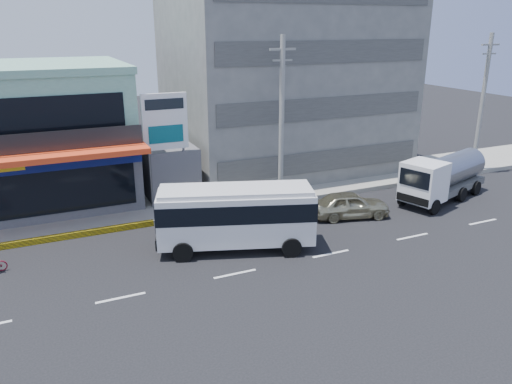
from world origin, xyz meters
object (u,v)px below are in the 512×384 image
(billboard, at_px, (165,128))
(sedan, at_px, (350,205))
(utility_pole_far, at_px, (482,104))
(tanker_truck, at_px, (442,177))
(minibus, at_px, (236,213))
(utility_pole_near, at_px, (282,121))
(shop_building, at_px, (23,139))
(concrete_building, at_px, (284,75))
(satellite_dish, at_px, (167,144))

(billboard, distance_m, sedan, 11.41)
(utility_pole_far, xyz_separation_m, tanker_truck, (-6.52, -3.55, -3.62))
(minibus, bearing_deg, utility_pole_near, 45.10)
(utility_pole_far, height_order, minibus, utility_pole_far)
(shop_building, bearing_deg, concrete_building, 3.35)
(minibus, bearing_deg, concrete_building, 54.55)
(satellite_dish, relative_size, utility_pole_far, 0.15)
(shop_building, bearing_deg, minibus, -51.77)
(utility_pole_far, bearing_deg, sedan, -164.61)
(concrete_building, distance_m, satellite_dish, 11.30)
(sedan, relative_size, tanker_truck, 0.59)
(satellite_dish, xyz_separation_m, minibus, (1.06, -8.56, -1.70))
(concrete_building, bearing_deg, shop_building, -176.65)
(minibus, xyz_separation_m, tanker_truck, (14.42, 1.41, -0.35))
(billboard, height_order, tanker_truck, billboard)
(utility_pole_far, distance_m, sedan, 14.59)
(satellite_dish, bearing_deg, tanker_truck, -24.78)
(shop_building, bearing_deg, utility_pole_near, -25.06)
(shop_building, distance_m, tanker_truck, 25.68)
(shop_building, distance_m, sedan, 19.76)
(utility_pole_near, distance_m, sedan, 6.29)
(sedan, bearing_deg, concrete_building, 7.41)
(shop_building, height_order, utility_pole_near, utility_pole_near)
(shop_building, xyz_separation_m, tanker_truck, (23.48, -10.09, -2.47))
(shop_building, height_order, minibus, shop_building)
(satellite_dish, height_order, utility_pole_far, utility_pole_far)
(sedan, bearing_deg, utility_pole_far, -60.05)
(concrete_building, relative_size, satellite_dish, 10.67)
(concrete_building, relative_size, utility_pole_far, 1.60)
(concrete_building, height_order, billboard, concrete_building)
(concrete_building, height_order, tanker_truck, concrete_building)
(satellite_dish, distance_m, sedan, 11.61)
(concrete_building, height_order, utility_pole_far, concrete_building)
(minibus, bearing_deg, shop_building, 128.23)
(minibus, distance_m, sedan, 7.71)
(utility_pole_far, bearing_deg, tanker_truck, -151.43)
(tanker_truck, bearing_deg, concrete_building, 116.19)
(utility_pole_far, bearing_deg, concrete_building, 147.65)
(billboard, bearing_deg, minibus, -76.99)
(utility_pole_near, xyz_separation_m, tanker_truck, (9.48, -3.55, -3.62))
(utility_pole_far, distance_m, minibus, 21.76)
(concrete_building, bearing_deg, minibus, -125.45)
(utility_pole_far, bearing_deg, shop_building, 167.69)
(shop_building, xyz_separation_m, minibus, (9.06, -11.50, -2.12))
(shop_building, distance_m, minibus, 14.79)
(concrete_building, bearing_deg, utility_pole_far, -32.35)
(shop_building, relative_size, concrete_building, 0.77)
(billboard, bearing_deg, tanker_truck, -18.50)
(satellite_dish, bearing_deg, utility_pole_near, -30.96)
(concrete_building, xyz_separation_m, satellite_dish, (-10.00, -4.00, -3.42))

